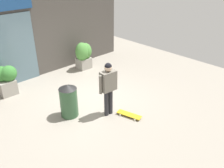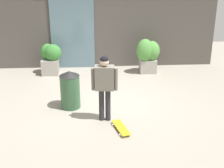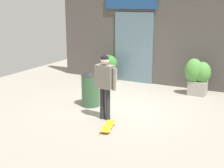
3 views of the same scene
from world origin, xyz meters
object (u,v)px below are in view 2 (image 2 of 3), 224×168
object	(u,v)px
skateboarder	(105,82)
planter_box_left	(50,57)
planter_box_right	(148,54)
trash_bin	(70,89)
skateboard	(121,128)

from	to	relation	value
skateboarder	planter_box_left	distance (m)	3.79
planter_box_right	planter_box_left	bearing A→B (deg)	179.05
skateboarder	trash_bin	bearing A→B (deg)	-125.83
planter_box_left	skateboarder	bearing A→B (deg)	-63.23
skateboarder	planter_box_right	size ratio (longest dim) A/B	1.41
planter_box_left	trash_bin	world-z (taller)	planter_box_left
planter_box_right	trash_bin	world-z (taller)	planter_box_right
skateboard	planter_box_left	bearing A→B (deg)	-167.69
skateboard	planter_box_left	world-z (taller)	planter_box_left
trash_bin	planter_box_right	bearing A→B (deg)	45.49
skateboarder	planter_box_left	size ratio (longest dim) A/B	1.61
planter_box_right	trash_bin	distance (m)	3.56
skateboard	planter_box_right	xyz separation A→B (m)	(1.23, 3.83, 0.60)
skateboard	planter_box_right	world-z (taller)	planter_box_right
planter_box_left	planter_box_right	bearing A→B (deg)	-0.95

